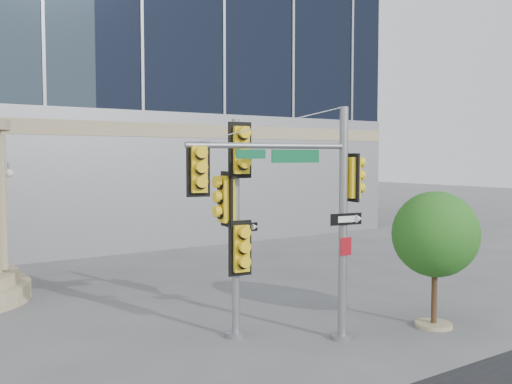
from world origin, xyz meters
TOP-DOWN VIEW (x-y plane):
  - ground at (0.00, 0.00)m, footprint 120.00×120.00m
  - main_signal_pole at (0.05, 0.70)m, footprint 3.96×1.02m
  - secondary_signal_pole at (-0.98, 1.90)m, footprint 0.85×0.69m
  - street_tree at (3.46, 0.02)m, footprint 2.09×2.04m

SIDE VIEW (x-z plane):
  - ground at x=0.00m, z-range 0.00..0.00m
  - street_tree at x=3.46m, z-range 0.51..3.77m
  - secondary_signal_pole at x=-0.98m, z-range 0.43..5.32m
  - main_signal_pole at x=0.05m, z-range 0.62..5.77m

